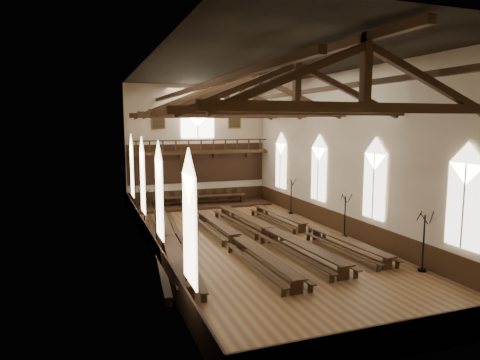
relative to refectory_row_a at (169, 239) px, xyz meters
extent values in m
plane|color=brown|center=(4.94, -0.11, -0.60)|extent=(26.00, 26.00, 0.00)
plane|color=beige|center=(4.94, 12.89, 4.40)|extent=(12.00, 0.00, 12.00)
plane|color=beige|center=(4.94, -13.11, 4.40)|extent=(12.00, 0.00, 12.00)
plane|color=beige|center=(-1.06, -0.11, 4.40)|extent=(0.00, 26.00, 26.00)
plane|color=beige|center=(10.94, -0.11, 4.40)|extent=(0.00, 26.00, 26.00)
plane|color=black|center=(4.94, -0.11, 9.40)|extent=(26.00, 26.00, 0.00)
cube|color=black|center=(4.94, 12.85, 0.00)|extent=(11.90, 0.08, 1.20)
cube|color=black|center=(4.94, -13.07, 0.00)|extent=(11.90, 0.08, 1.20)
cube|color=black|center=(-1.02, -0.11, 0.00)|extent=(0.08, 25.90, 1.20)
cube|color=black|center=(10.90, -0.11, 0.00)|extent=(0.08, 25.90, 1.20)
cube|color=white|center=(-0.96, -9.11, 2.80)|extent=(0.05, 1.80, 3.60)
cube|color=white|center=(-0.96, -9.11, 4.60)|extent=(0.05, 1.80, 1.80)
cylinder|color=beige|center=(-0.92, -9.11, 2.80)|extent=(0.08, 0.08, 3.60)
cube|color=white|center=(-0.96, -3.11, 2.80)|extent=(0.05, 1.80, 3.60)
cube|color=white|center=(-0.96, -3.11, 4.60)|extent=(0.05, 1.80, 1.80)
cylinder|color=beige|center=(-0.92, -3.11, 2.80)|extent=(0.08, 0.08, 3.60)
cube|color=white|center=(-0.96, 2.89, 2.80)|extent=(0.05, 1.80, 3.60)
cube|color=white|center=(-0.96, 2.89, 4.60)|extent=(0.05, 1.80, 1.80)
cylinder|color=beige|center=(-0.92, 2.89, 2.80)|extent=(0.08, 0.08, 3.60)
cube|color=white|center=(-0.96, 8.89, 2.80)|extent=(0.05, 1.80, 3.60)
cube|color=white|center=(-0.96, 8.89, 4.60)|extent=(0.05, 1.80, 1.80)
cylinder|color=beige|center=(-0.92, 8.89, 2.80)|extent=(0.08, 0.08, 3.60)
cube|color=white|center=(10.84, -9.11, 2.80)|extent=(0.05, 1.80, 3.60)
cube|color=white|center=(10.84, -9.11, 4.60)|extent=(0.05, 1.80, 1.80)
cylinder|color=beige|center=(10.80, -9.11, 2.80)|extent=(0.08, 0.08, 3.60)
cube|color=white|center=(10.84, -3.11, 2.80)|extent=(0.05, 1.80, 3.60)
cube|color=white|center=(10.84, -3.11, 4.60)|extent=(0.05, 1.80, 1.80)
cylinder|color=beige|center=(10.80, -3.11, 2.80)|extent=(0.08, 0.08, 3.60)
cube|color=white|center=(10.84, 2.89, 2.80)|extent=(0.05, 1.80, 3.60)
cube|color=white|center=(10.84, 2.89, 4.60)|extent=(0.05, 1.80, 1.80)
cylinder|color=beige|center=(10.80, 2.89, 2.80)|extent=(0.08, 0.08, 3.60)
cube|color=white|center=(10.84, 8.89, 2.80)|extent=(0.05, 1.80, 3.60)
cube|color=white|center=(10.84, 8.89, 4.60)|extent=(0.05, 1.80, 1.80)
cylinder|color=beige|center=(10.80, 8.89, 2.80)|extent=(0.08, 0.08, 3.60)
cube|color=white|center=(4.94, 12.79, 6.20)|extent=(2.80, 0.05, 2.40)
cube|color=white|center=(4.94, 12.79, 7.40)|extent=(2.80, 0.05, 2.80)
cylinder|color=beige|center=(4.94, 12.75, 6.20)|extent=(0.10, 0.10, 2.40)
cube|color=#342210|center=(4.94, 12.24, 3.80)|extent=(11.80, 1.20, 0.20)
cube|color=black|center=(4.94, 12.83, 2.85)|extent=(11.80, 0.10, 3.30)
cube|color=#342210|center=(4.94, 11.70, 4.85)|extent=(11.60, 0.12, 0.10)
cube|color=#342210|center=(4.94, 11.70, 3.95)|extent=(11.60, 0.12, 0.10)
cube|color=#342210|center=(0.44, 12.64, 3.55)|extent=(0.35, 0.40, 0.50)
cube|color=#342210|center=(3.44, 12.64, 3.55)|extent=(0.35, 0.40, 0.50)
cube|color=#342210|center=(6.44, 12.64, 3.55)|extent=(0.35, 0.40, 0.50)
cube|color=#342210|center=(9.44, 12.64, 3.55)|extent=(0.35, 0.40, 0.50)
cube|color=brown|center=(1.64, 12.80, 6.50)|extent=(1.15, 0.06, 1.45)
cube|color=black|center=(1.64, 12.76, 6.50)|extent=(0.95, 0.04, 1.25)
cube|color=brown|center=(8.24, 12.80, 6.50)|extent=(1.15, 0.06, 1.45)
cube|color=black|center=(8.24, 12.76, 6.50)|extent=(0.95, 0.04, 1.25)
cube|color=#342210|center=(4.94, -10.11, 6.80)|extent=(11.70, 0.35, 0.35)
cube|color=#342210|center=(4.94, -10.11, 8.10)|extent=(0.30, 0.30, 2.40)
cube|color=#342210|center=(2.06, -10.11, 7.70)|extent=(5.44, 0.26, 2.40)
cube|color=#342210|center=(7.82, -10.11, 7.70)|extent=(5.44, 0.26, 2.40)
cube|color=#342210|center=(4.94, -5.11, 6.80)|extent=(11.70, 0.35, 0.35)
cube|color=#342210|center=(4.94, -5.11, 8.10)|extent=(0.30, 0.30, 2.40)
cube|color=#342210|center=(2.06, -5.11, 7.70)|extent=(5.44, 0.26, 2.40)
cube|color=#342210|center=(7.82, -5.11, 7.70)|extent=(5.44, 0.26, 2.40)
cube|color=#342210|center=(4.94, -0.11, 6.80)|extent=(11.70, 0.35, 0.35)
cube|color=#342210|center=(4.94, -0.11, 8.10)|extent=(0.30, 0.30, 2.40)
cube|color=#342210|center=(2.06, -0.11, 7.70)|extent=(5.44, 0.26, 2.40)
cube|color=#342210|center=(7.82, -0.11, 7.70)|extent=(5.44, 0.26, 2.40)
cube|color=#342210|center=(4.94, 4.89, 6.80)|extent=(11.70, 0.35, 0.35)
cube|color=#342210|center=(4.94, 4.89, 8.10)|extent=(0.30, 0.30, 2.40)
cube|color=#342210|center=(2.06, 4.89, 7.70)|extent=(5.44, 0.26, 2.40)
cube|color=#342210|center=(7.82, 4.89, 7.70)|extent=(5.44, 0.26, 2.40)
cube|color=#342210|center=(4.94, 9.89, 6.80)|extent=(11.70, 0.35, 0.35)
cube|color=#342210|center=(4.94, 9.89, 8.10)|extent=(0.30, 0.30, 2.40)
cube|color=#342210|center=(2.06, 9.89, 7.70)|extent=(5.44, 0.26, 2.40)
cube|color=#342210|center=(7.82, 9.89, 7.70)|extent=(5.44, 0.26, 2.40)
cube|color=#342210|center=(1.58, -0.11, 8.10)|extent=(0.25, 25.70, 0.25)
cube|color=#342210|center=(8.30, -0.11, 8.10)|extent=(0.25, 25.70, 0.25)
cube|color=#342210|center=(4.94, -0.11, 9.10)|extent=(0.30, 25.70, 0.30)
cube|color=#342210|center=(0.00, -3.70, 0.18)|extent=(1.47, 7.70, 0.09)
cube|color=#342210|center=(0.00, -7.15, -0.23)|extent=(0.66, 0.15, 0.73)
cube|color=#342210|center=(0.00, -0.25, -0.23)|extent=(0.66, 0.15, 0.73)
cube|color=#342210|center=(0.00, -3.70, -0.33)|extent=(0.72, 6.77, 0.09)
cube|color=#342210|center=(-0.68, -3.64, -0.14)|extent=(1.02, 7.66, 0.07)
cube|color=#342210|center=(-0.68, -7.14, -0.39)|extent=(0.25, 0.10, 0.43)
cube|color=#342210|center=(-0.68, -0.13, -0.39)|extent=(0.25, 0.10, 0.43)
cube|color=#342210|center=(0.68, -3.76, -0.14)|extent=(1.02, 7.66, 0.07)
cube|color=#342210|center=(0.68, -7.27, -0.39)|extent=(0.25, 0.10, 0.43)
cube|color=#342210|center=(0.68, -0.26, -0.39)|extent=(0.25, 0.10, 0.43)
cube|color=#342210|center=(0.00, 3.70, 0.18)|extent=(1.47, 7.70, 0.09)
cube|color=#342210|center=(0.00, 0.25, -0.23)|extent=(0.66, 0.15, 0.73)
cube|color=#342210|center=(0.00, 7.15, -0.23)|extent=(0.66, 0.15, 0.73)
cube|color=#342210|center=(0.00, 3.70, -0.33)|extent=(0.72, 6.77, 0.09)
cube|color=#342210|center=(-0.68, 3.76, -0.14)|extent=(1.02, 7.66, 0.07)
cube|color=#342210|center=(-0.68, 0.26, -0.39)|extent=(0.25, 0.10, 0.43)
cube|color=#342210|center=(-0.68, 7.27, -0.39)|extent=(0.25, 0.10, 0.43)
cube|color=#342210|center=(0.68, 3.64, -0.14)|extent=(1.02, 7.66, 0.07)
cube|color=#342210|center=(0.68, 0.13, -0.39)|extent=(0.25, 0.10, 0.43)
cube|color=#342210|center=(0.68, 7.14, -0.39)|extent=(0.25, 0.10, 0.43)
cube|color=#342210|center=(3.58, -4.68, 0.10)|extent=(0.82, 6.87, 0.08)
cube|color=#342210|center=(3.58, -7.76, -0.27)|extent=(0.58, 0.09, 0.66)
cube|color=#342210|center=(3.58, -1.59, -0.27)|extent=(0.58, 0.09, 0.66)
cube|color=#342210|center=(3.58, -4.68, -0.35)|extent=(0.20, 6.07, 0.08)
cube|color=#342210|center=(2.97, -4.69, -0.19)|extent=(0.41, 6.86, 0.06)
cube|color=#342210|center=(2.97, -7.82, -0.41)|extent=(0.22, 0.07, 0.38)
cube|color=#342210|center=(2.97, -1.55, -0.41)|extent=(0.22, 0.07, 0.38)
cube|color=#342210|center=(4.19, -4.66, -0.19)|extent=(0.41, 6.86, 0.06)
cube|color=#342210|center=(4.19, -7.80, -0.41)|extent=(0.22, 0.07, 0.38)
cube|color=#342210|center=(4.19, -1.53, -0.41)|extent=(0.22, 0.07, 0.38)
cube|color=#342210|center=(3.58, 2.72, 0.10)|extent=(0.82, 6.87, 0.08)
cube|color=#342210|center=(3.58, -0.36, -0.27)|extent=(0.58, 0.09, 0.66)
cube|color=#342210|center=(3.58, 5.81, -0.27)|extent=(0.58, 0.09, 0.66)
cube|color=#342210|center=(3.58, 2.72, -0.35)|extent=(0.20, 6.07, 0.08)
cube|color=#342210|center=(2.97, 2.71, -0.19)|extent=(0.41, 6.86, 0.06)
cube|color=#342210|center=(2.97, -0.42, -0.41)|extent=(0.22, 0.07, 0.38)
cube|color=#342210|center=(2.97, 5.85, -0.41)|extent=(0.22, 0.07, 0.38)
cube|color=#342210|center=(4.19, 2.74, -0.19)|extent=(0.41, 6.86, 0.06)
cube|color=#342210|center=(4.19, -0.40, -0.41)|extent=(0.22, 0.07, 0.38)
cube|color=#342210|center=(4.19, 5.87, -0.41)|extent=(0.22, 0.07, 0.38)
cube|color=#342210|center=(5.88, -3.81, 0.14)|extent=(1.22, 7.28, 0.08)
cube|color=#342210|center=(5.88, -7.07, -0.25)|extent=(0.62, 0.12, 0.69)
cube|color=#342210|center=(5.88, -0.55, -0.25)|extent=(0.62, 0.12, 0.69)
cube|color=#342210|center=(5.88, -3.81, -0.34)|extent=(0.52, 6.41, 0.08)
cube|color=#342210|center=(5.23, -3.86, -0.16)|extent=(0.79, 7.25, 0.06)
cube|color=#342210|center=(5.23, -7.17, -0.40)|extent=(0.24, 0.09, 0.40)
cube|color=#342210|center=(5.23, -0.55, -0.40)|extent=(0.24, 0.09, 0.40)
cube|color=#342210|center=(6.52, -3.77, -0.16)|extent=(0.79, 7.25, 0.06)
cube|color=#342210|center=(6.52, -7.08, -0.40)|extent=(0.24, 0.09, 0.40)
cube|color=#342210|center=(6.52, -0.46, -0.40)|extent=(0.24, 0.09, 0.40)
cube|color=#342210|center=(5.88, 3.59, 0.14)|extent=(1.22, 7.28, 0.08)
cube|color=#342210|center=(5.88, 0.33, -0.25)|extent=(0.62, 0.12, 0.69)
cube|color=#342210|center=(5.88, 6.85, -0.25)|extent=(0.62, 0.12, 0.69)
cube|color=#342210|center=(5.88, 3.59, -0.34)|extent=(0.52, 6.41, 0.08)
cube|color=#342210|center=(5.23, 3.54, -0.16)|extent=(0.79, 7.25, 0.06)
cube|color=#342210|center=(5.23, 0.23, -0.40)|extent=(0.24, 0.09, 0.40)
cube|color=#342210|center=(5.23, 6.85, -0.40)|extent=(0.24, 0.09, 0.40)
cube|color=#342210|center=(6.52, 3.63, -0.16)|extent=(0.79, 7.25, 0.06)
cube|color=#342210|center=(6.52, 0.32, -0.40)|extent=(0.24, 0.09, 0.40)
cube|color=#342210|center=(6.52, 6.94, -0.40)|extent=(0.24, 0.09, 0.40)
cube|color=#342210|center=(8.56, -3.73, 0.05)|extent=(1.13, 6.47, 0.07)
cube|color=#342210|center=(8.56, -6.63, -0.29)|extent=(0.55, 0.12, 0.62)
cube|color=#342210|center=(8.56, -0.83, -0.29)|extent=(0.55, 0.12, 0.62)
cube|color=#342210|center=(8.56, -3.73, -0.37)|extent=(0.51, 5.70, 0.07)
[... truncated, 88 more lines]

